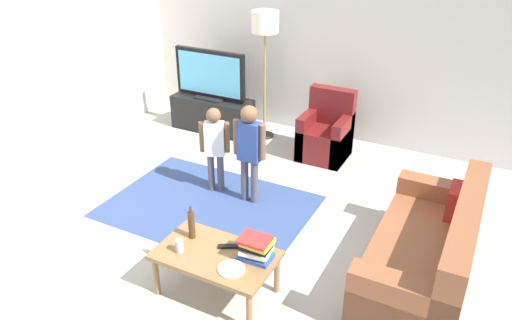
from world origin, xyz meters
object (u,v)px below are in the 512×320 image
Objects in this scene: armchair at (326,135)px; book_stack at (256,248)px; tv_stand at (213,114)px; coffee_table at (216,258)px; floor_lamp at (265,29)px; child_center at (249,146)px; couch at (430,256)px; plate at (231,269)px; tv at (210,75)px; bottle at (192,224)px; soda_can at (179,246)px; tv_remote at (228,246)px; child_near_tv at (215,142)px.

book_stack is (0.42, -2.82, 0.22)m from armchair.
tv_stand reaches higher than coffee_table.
child_center is at bearing -68.66° from floor_lamp.
couch is 8.18× the size of plate.
tv is at bearing 124.57° from plate.
bottle is at bearing -179.63° from book_stack.
coffee_table is (-1.58, -0.97, 0.08)m from couch.
tv_stand is at bearing 90.00° from tv.
floor_lamp reaches higher than tv_stand.
armchair is 0.78× the size of child_center.
armchair is 7.50× the size of soda_can.
tv_stand is 5.45× the size of plate.
soda_can is (0.18, -1.57, -0.21)m from child_center.
armchair reaches higher than coffee_table.
couch is 3.66m from floor_lamp.
book_stack is 2.30× the size of soda_can.
tv_stand is at bearing 127.76° from book_stack.
tv is 9.17× the size of soda_can.
coffee_table is at bearing -57.48° from tv_stand.
coffee_table is 0.26m from plate.
tv_remote is at bearing -55.50° from tv.
tv_remote is (-1.53, -0.85, 0.14)m from couch.
floor_lamp is 10.47× the size of tv_remote.
bottle is at bearing 95.19° from soda_can.
couch is at bearing -29.83° from tv_stand.
floor_lamp is 1.88m from child_near_tv.
child_center is 6.77× the size of tv_remote.
armchair is 3.26× the size of book_stack.
tv reaches higher than armchair.
soda_can is at bearing -62.28° from tv.
coffee_table is 0.37m from book_stack.
coffee_table is 0.36m from bottle.
plate is at bearing -67.65° from floor_lamp.
floor_lamp reaches higher than plate.
child_center is 1.37m from bottle.
tv_stand is 1.81m from child_near_tv.
coffee_table is at bearing -148.44° from couch.
tv is at bearing -90.00° from tv_stand.
child_near_tv is 1.68m from tv_remote.
tv reaches higher than plate.
armchair reaches higher than soda_can.
tv_stand reaches higher than plate.
child_near_tv is (-0.82, -1.44, 0.32)m from armchair.
child_near_tv is at bearing -56.80° from tv_stand.
tv is 3.47m from soda_can.
coffee_table is at bearing -58.16° from child_near_tv.
child_center reaches higher than child_near_tv.
child_center is at bearing 107.58° from coffee_table.
child_near_tv is at bearing 176.45° from child_center.
book_stack is at bearing 17.75° from coffee_table.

